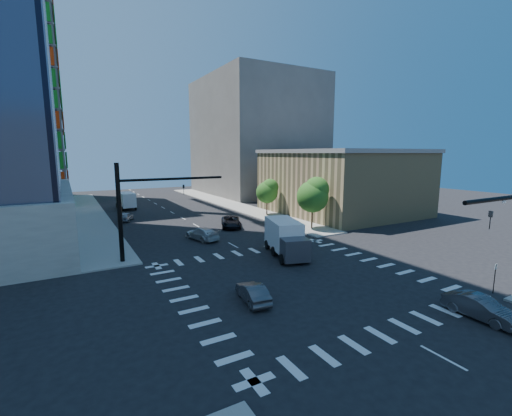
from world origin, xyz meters
TOP-DOWN VIEW (x-y plane):
  - ground at (0.00, 0.00)m, footprint 160.00×160.00m
  - road_markings at (0.00, 0.00)m, footprint 20.00×20.00m
  - sidewalk_ne at (12.50, 40.00)m, footprint 5.00×60.00m
  - sidewalk_nw at (-12.50, 40.00)m, footprint 5.00×60.00m
  - commercial_building at (25.00, 22.00)m, footprint 20.50×22.50m
  - bg_building_ne at (27.00, 55.00)m, footprint 24.00×30.00m
  - signal_mast_nw at (-10.00, 11.50)m, footprint 10.20×0.40m
  - tree_south at (12.63, 13.90)m, footprint 4.16×4.16m
  - tree_north at (12.93, 25.90)m, footprint 3.54×3.52m
  - no_parking_sign at (10.70, -9.00)m, footprint 0.30×0.06m
  - car_nb_right at (5.86, -10.62)m, footprint 1.48×4.21m
  - car_nb_far at (3.77, 20.51)m, footprint 4.33×5.95m
  - car_sb_near at (-2.10, 15.94)m, footprint 3.22×5.29m
  - car_sb_mid at (-8.04, 32.02)m, footprint 3.02×4.20m
  - car_sb_cross at (-5.07, -1.73)m, footprint 1.89×3.99m
  - box_truck_near at (2.87, 5.83)m, footprint 4.44×6.97m
  - box_truck_far at (-6.20, 44.04)m, footprint 2.82×5.89m

SIDE VIEW (x-z plane):
  - ground at x=0.00m, z-range 0.00..0.00m
  - road_markings at x=0.00m, z-range 0.00..0.01m
  - sidewalk_ne at x=12.50m, z-range 0.00..0.15m
  - sidewalk_nw at x=-12.50m, z-range 0.00..0.15m
  - car_sb_cross at x=-5.07m, z-range 0.00..1.26m
  - car_sb_mid at x=-8.04m, z-range 0.00..1.33m
  - car_nb_right at x=5.86m, z-range 0.00..1.38m
  - car_sb_near at x=-2.10m, z-range 0.00..1.43m
  - car_nb_far at x=3.77m, z-range 0.00..1.50m
  - box_truck_far at x=-6.20m, z-range -0.17..2.84m
  - no_parking_sign at x=10.70m, z-range 0.28..2.48m
  - box_truck_near at x=2.87m, z-range -0.19..3.19m
  - tree_north at x=12.93m, z-range 1.10..6.88m
  - tree_south at x=12.63m, z-range 1.27..8.10m
  - commercial_building at x=25.00m, z-range 0.01..10.61m
  - signal_mast_nw at x=-10.00m, z-range 0.99..9.99m
  - bg_building_ne at x=27.00m, z-range 0.00..28.00m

